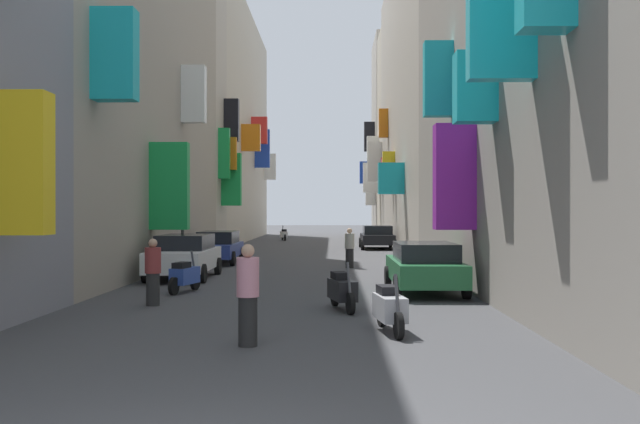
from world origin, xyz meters
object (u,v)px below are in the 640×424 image
Objects in this scene: parked_car_green at (424,266)px; parked_car_black at (377,236)px; scooter_black at (342,290)px; pedestrian_crossing at (248,295)px; parked_car_white at (185,255)px; scooter_blue at (185,276)px; parked_car_blue at (218,246)px; scooter_silver at (389,308)px; pedestrian_near_left at (153,272)px; pedestrian_near_right at (350,248)px; scooter_white at (284,234)px; traffic_light_near_corner at (182,190)px.

parked_car_black is at bearing 89.69° from parked_car_green.
scooter_black is 1.09× the size of pedestrian_crossing.
scooter_blue is at bearing -77.82° from parked_car_white.
scooter_silver is (5.97, -16.63, -0.26)m from parked_car_blue.
scooter_blue is at bearing 142.71° from scooter_black.
scooter_blue is (-6.75, -21.74, -0.27)m from parked_car_black.
pedestrian_near_left is 1.01× the size of pedestrian_near_right.
pedestrian_near_right reaches higher than scooter_white.
traffic_light_near_corner is at bearing -175.36° from pedestrian_near_right.
parked_car_white is at bearing -92.54° from scooter_white.
parked_car_blue is 13.55m from parked_car_black.
scooter_white is at bearing 96.10° from scooter_black.
scooter_white is (-6.20, 32.74, -0.27)m from parked_car_green.
scooter_white is at bearing 89.24° from scooter_blue.
scooter_black is at bearing -69.59° from parked_car_blue.
pedestrian_near_right is at bearing -22.55° from parked_car_blue.
scooter_white is at bearing 88.98° from pedestrian_near_left.
pedestrian_crossing is at bearing -86.84° from scooter_white.
traffic_light_near_corner reaches higher than parked_car_blue.
parked_car_black is at bearing 58.96° from traffic_light_near_corner.
scooter_black is (4.30, -3.28, 0.00)m from scooter_blue.
parked_car_black is 27.91m from scooter_silver.
parked_car_black is at bearing 82.04° from pedestrian_crossing.
scooter_black is 4.49m from pedestrian_crossing.
pedestrian_near_right is at bearing 4.64° from traffic_light_near_corner.
parked_car_green is (7.48, -3.79, -0.03)m from parked_car_white.
scooter_white is 40.39m from pedestrian_crossing.
pedestrian_near_right reaches higher than scooter_black.
scooter_white is 1.23× the size of pedestrian_near_left.
parked_car_black is (0.12, 21.60, -0.00)m from parked_car_green.
parked_car_green is 2.84× the size of pedestrian_near_right.
scooter_silver is at bearing -83.12° from scooter_white.
pedestrian_near_right reaches higher than parked_car_green.
traffic_light_near_corner reaches higher than scooter_black.
scooter_white and scooter_black have the same top height.
pedestrian_crossing reaches higher than parked_car_black.
pedestrian_near_right is at bearing 65.29° from pedestrian_near_left.
scooter_silver is 1.00× the size of scooter_black.
parked_car_blue is 0.99× the size of parked_car_black.
pedestrian_near_left is 11.88m from pedestrian_near_right.
pedestrian_near_left is (0.65, -6.54, 0.02)m from parked_car_white.
scooter_black is (3.86, -36.16, -0.00)m from scooter_white.
scooter_black is at bearing -83.90° from scooter_white.
scooter_silver is at bearing -59.21° from parked_car_white.
pedestrian_crossing is at bearing -72.83° from parked_car_white.
pedestrian_crossing is at bearing -70.29° from scooter_blue.
parked_car_green is 7.36m from pedestrian_near_left.
traffic_light_near_corner reaches higher than scooter_silver.
parked_car_black is 16.61m from traffic_light_near_corner.
scooter_black is 1.17× the size of pedestrian_near_left.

